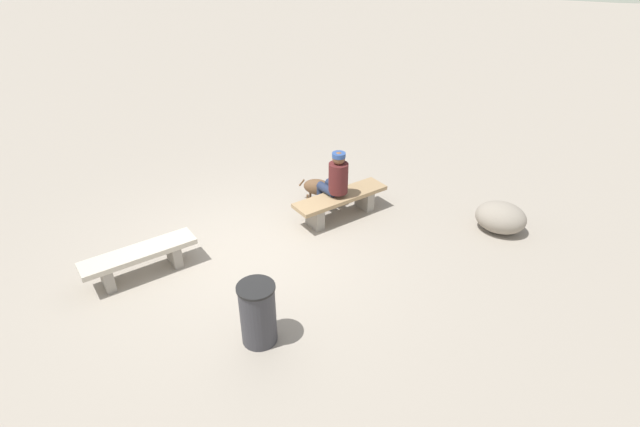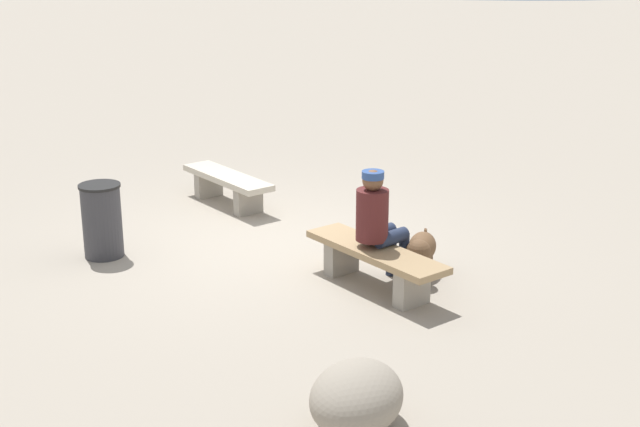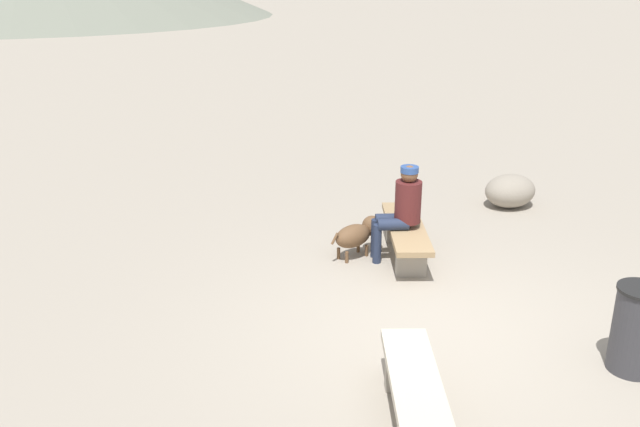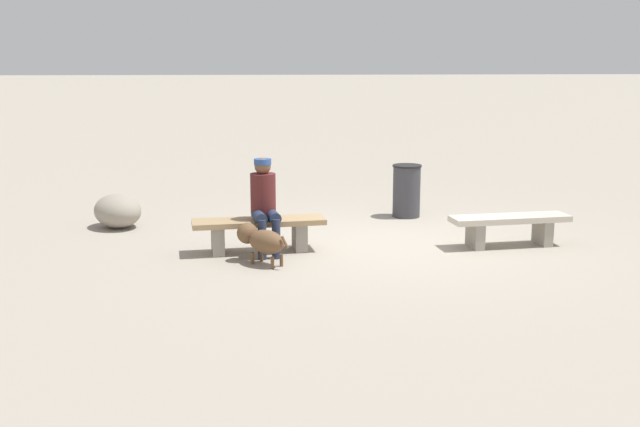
% 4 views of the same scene
% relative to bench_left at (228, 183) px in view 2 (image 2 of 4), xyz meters
% --- Properties ---
extents(ground, '(210.00, 210.00, 0.06)m').
position_rel_bench_left_xyz_m(ground, '(1.59, -0.29, -0.33)').
color(ground, '#9E9384').
extents(bench_left, '(1.68, 0.60, 0.42)m').
position_rel_bench_left_xyz_m(bench_left, '(0.00, 0.00, 0.00)').
color(bench_left, gray).
rests_on(bench_left, ground).
extents(bench_right, '(1.79, 0.65, 0.44)m').
position_rel_bench_left_xyz_m(bench_right, '(3.41, 0.04, 0.01)').
color(bench_right, gray).
rests_on(bench_right, ground).
extents(seated_person, '(0.40, 0.62, 1.25)m').
position_rel_bench_left_xyz_m(seated_person, '(3.34, 0.11, 0.43)').
color(seated_person, '#511E1E').
rests_on(seated_person, ground).
extents(dog, '(0.67, 0.67, 0.49)m').
position_rel_bench_left_xyz_m(dog, '(3.39, 0.65, 0.01)').
color(dog, brown).
rests_on(dog, ground).
extents(trash_bin, '(0.47, 0.47, 0.85)m').
position_rel_bench_left_xyz_m(trash_bin, '(1.03, -2.05, 0.12)').
color(trash_bin, '#38383D').
rests_on(trash_bin, ground).
extents(boulder, '(1.02, 1.06, 0.51)m').
position_rel_bench_left_xyz_m(boulder, '(5.55, -1.62, -0.04)').
color(boulder, gray).
rests_on(boulder, ground).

